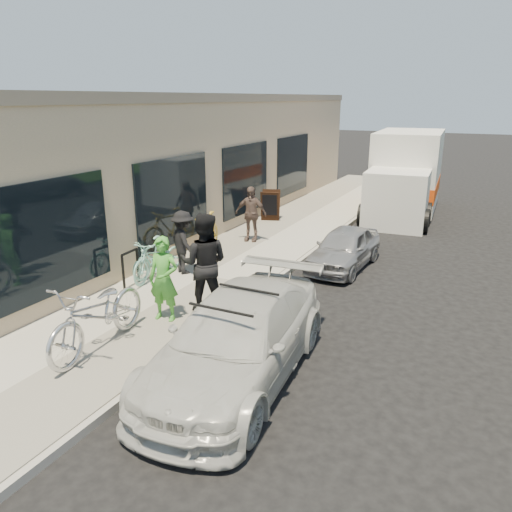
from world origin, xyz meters
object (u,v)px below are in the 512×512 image
(sandwich_board, at_px, (270,205))
(bystander_a, at_px, (183,242))
(sedan_silver, at_px, (344,248))
(man_standing, at_px, (204,263))
(moving_truck, at_px, (405,178))
(bystander_b, at_px, (251,214))
(cruiser_bike_b, at_px, (158,257))
(sedan_white, at_px, (237,339))
(cruiser_bike_c, at_px, (209,233))
(woman_rider, at_px, (164,279))
(tandem_bike, at_px, (99,314))
(bike_rack, at_px, (130,265))
(cruiser_bike_a, at_px, (152,259))

(sandwich_board, distance_m, bystander_a, 5.74)
(sedan_silver, distance_m, man_standing, 4.44)
(moving_truck, bearing_deg, bystander_b, -120.04)
(moving_truck, height_order, cruiser_bike_b, moving_truck)
(sandwich_board, relative_size, moving_truck, 0.16)
(sandwich_board, xyz_separation_m, cruiser_bike_b, (-0.08, -6.07, -0.09))
(sedan_white, relative_size, cruiser_bike_c, 2.56)
(moving_truck, xyz_separation_m, bystander_b, (-3.11, -6.44, -0.36))
(woman_rider, height_order, cruiser_bike_c, woman_rider)
(sedan_white, distance_m, cruiser_bike_c, 6.03)
(sandwich_board, bearing_deg, tandem_bike, -100.44)
(cruiser_bike_c, height_order, bystander_a, bystander_a)
(sedan_silver, xyz_separation_m, cruiser_bike_b, (-3.61, -2.81, 0.06))
(woman_rider, xyz_separation_m, bystander_a, (-1.15, 2.32, -0.05))
(sandwich_board, distance_m, tandem_bike, 9.53)
(bike_rack, height_order, sedan_white, sedan_white)
(sedan_silver, bearing_deg, woman_rider, -109.67)
(sedan_white, xyz_separation_m, bystander_b, (-3.05, 6.48, 0.30))
(sedan_white, height_order, bystander_b, bystander_b)
(bystander_b, bearing_deg, cruiser_bike_c, -114.16)
(bystander_a, bearing_deg, cruiser_bike_a, 89.52)
(sedan_silver, xyz_separation_m, tandem_bike, (-2.27, -6.18, 0.25))
(woman_rider, distance_m, bystander_a, 2.59)
(sedan_white, bearing_deg, bystander_b, 110.50)
(bystander_a, bearing_deg, moving_truck, -78.21)
(cruiser_bike_b, height_order, bystander_a, bystander_a)
(woman_rider, relative_size, bystander_a, 1.07)
(sedan_white, height_order, cruiser_bike_a, sedan_white)
(tandem_bike, distance_m, cruiser_bike_a, 3.31)
(cruiser_bike_c, bearing_deg, sedan_silver, -2.51)
(bike_rack, height_order, cruiser_bike_b, cruiser_bike_b)
(bike_rack, distance_m, tandem_bike, 2.86)
(tandem_bike, bearing_deg, cruiser_bike_b, 107.28)
(bike_rack, bearing_deg, sandwich_board, 88.73)
(man_standing, distance_m, bystander_b, 5.06)
(woman_rider, bearing_deg, bystander_b, 91.87)
(sandwich_board, distance_m, sedan_white, 9.72)
(woman_rider, bearing_deg, bike_rack, 139.23)
(sandwich_board, height_order, moving_truck, moving_truck)
(sedan_white, xyz_separation_m, cruiser_bike_a, (-3.61, 2.62, -0.02))
(bike_rack, relative_size, cruiser_bike_c, 0.45)
(bike_rack, height_order, bystander_b, bystander_b)
(sandwich_board, xyz_separation_m, woman_rider, (1.54, -8.04, 0.28))
(sedan_white, relative_size, cruiser_bike_a, 2.88)
(sedan_white, xyz_separation_m, bystander_a, (-3.20, 3.30, 0.25))
(tandem_bike, relative_size, bystander_a, 1.55)
(sandwich_board, height_order, sedan_silver, sandwich_board)
(bike_rack, distance_m, cruiser_bike_b, 0.90)
(man_standing, bearing_deg, sandwich_board, -95.72)
(sandwich_board, bearing_deg, cruiser_bike_a, -108.18)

